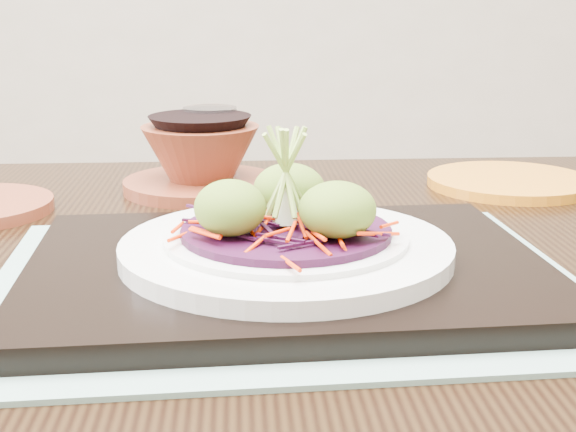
# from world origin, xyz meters

# --- Properties ---
(dining_table) EXTENTS (1.41, 1.04, 0.82)m
(dining_table) POSITION_xyz_m (0.10, -0.08, 0.71)
(dining_table) COLOR black
(dining_table) RESTS_ON ground
(placemat) EXTENTS (0.48, 0.40, 0.00)m
(placemat) POSITION_xyz_m (0.11, -0.10, 0.82)
(placemat) COLOR gray
(placemat) RESTS_ON dining_table
(serving_tray) EXTENTS (0.41, 0.34, 0.02)m
(serving_tray) POSITION_xyz_m (0.11, -0.10, 0.83)
(serving_tray) COLOR black
(serving_tray) RESTS_ON placemat
(white_plate) EXTENTS (0.24, 0.24, 0.02)m
(white_plate) POSITION_xyz_m (0.11, -0.10, 0.85)
(white_plate) COLOR silver
(white_plate) RESTS_ON serving_tray
(cabbage_bed) EXTENTS (0.15, 0.15, 0.01)m
(cabbage_bed) POSITION_xyz_m (0.11, -0.10, 0.86)
(cabbage_bed) COLOR #350A2A
(cabbage_bed) RESTS_ON white_plate
(carrot_julienne) EXTENTS (0.19, 0.19, 0.01)m
(carrot_julienne) POSITION_xyz_m (0.11, -0.10, 0.86)
(carrot_julienne) COLOR red
(carrot_julienne) RESTS_ON cabbage_bed
(guacamole_scoops) EXTENTS (0.13, 0.12, 0.04)m
(guacamole_scoops) POSITION_xyz_m (0.11, -0.10, 0.88)
(guacamole_scoops) COLOR #587222
(guacamole_scoops) RESTS_ON cabbage_bed
(scallion_garnish) EXTENTS (0.06, 0.06, 0.08)m
(scallion_garnish) POSITION_xyz_m (0.11, -0.10, 0.90)
(scallion_garnish) COLOR #8EB347
(scallion_garnish) RESTS_ON cabbage_bed
(water_glass) EXTENTS (0.07, 0.07, 0.09)m
(water_glass) POSITION_xyz_m (0.00, 0.23, 0.86)
(water_glass) COLOR white
(water_glass) RESTS_ON dining_table
(terracotta_bowl_set) EXTENTS (0.21, 0.21, 0.07)m
(terracotta_bowl_set) POSITION_xyz_m (0.00, 0.19, 0.85)
(terracotta_bowl_set) COLOR maroon
(terracotta_bowl_set) RESTS_ON dining_table
(yellow_plate) EXTENTS (0.20, 0.20, 0.01)m
(yellow_plate) POSITION_xyz_m (0.34, 0.23, 0.82)
(yellow_plate) COLOR #C56E15
(yellow_plate) RESTS_ON dining_table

